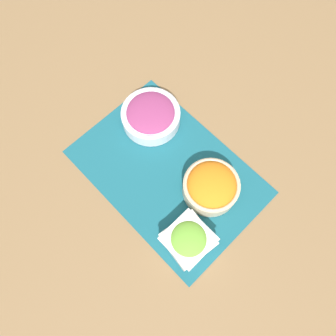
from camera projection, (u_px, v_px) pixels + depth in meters
The scene contains 5 objects.
ground_plane at pixel (168, 172), 1.02m from camera, with size 3.00×3.00×0.00m, color olive.
placemat at pixel (168, 172), 1.02m from camera, with size 0.57×0.39×0.00m.
onion_bowl at pixel (151, 115), 1.04m from camera, with size 0.19×0.19×0.07m.
carrot_bowl at pixel (211, 186), 0.95m from camera, with size 0.17×0.17×0.09m.
lettuce_bowl at pixel (188, 240), 0.91m from camera, with size 0.13×0.13×0.07m.
Camera 1 is at (-0.25, 0.24, 0.96)m, focal length 35.00 mm.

